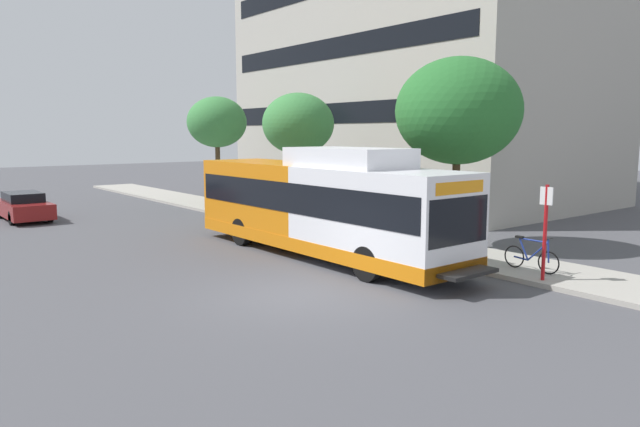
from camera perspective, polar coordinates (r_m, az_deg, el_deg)
ground_plane at (r=21.74m, az=-14.84°, el=-3.26°), size 120.00×120.00×0.00m
sidewalk_curb at (r=23.77m, az=2.81°, el=-1.90°), size 3.00×56.00×0.14m
transit_bus at (r=19.40m, az=0.08°, el=0.78°), size 2.58×12.25×3.65m
bus_stop_sign_pole at (r=16.72m, az=21.23°, el=-1.07°), size 0.10×0.36×2.60m
bicycle_parked at (r=17.92m, az=20.01°, el=-3.98°), size 0.52×1.76×1.02m
street_tree_near_stop at (r=21.20m, az=13.40°, el=9.73°), size 4.39×4.39×6.60m
street_tree_mid_block at (r=27.36m, az=-2.15°, el=8.75°), size 3.35×3.35×5.84m
street_tree_far_block at (r=34.48m, az=-10.08°, el=8.79°), size 3.43×3.43×6.08m
parked_car_far_lane at (r=31.02m, az=-27.05°, el=0.63°), size 1.80×4.50×1.33m
lattice_comm_tower at (r=50.82m, az=-3.33°, el=14.33°), size 1.10×1.10×29.59m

